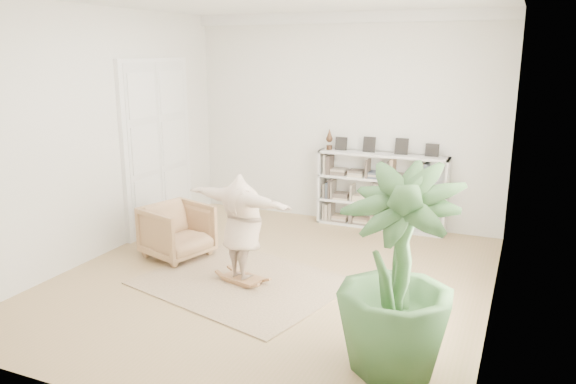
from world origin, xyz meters
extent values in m
plane|color=#9D8251|center=(0.00, 0.00, 0.00)|extent=(6.00, 6.00, 0.00)
plane|color=silver|center=(0.00, 3.00, 1.80)|extent=(5.50, 0.00, 5.50)
plane|color=silver|center=(0.00, -3.00, 1.80)|extent=(5.50, 0.00, 5.50)
plane|color=silver|center=(-2.75, 0.00, 1.80)|extent=(0.00, 6.00, 6.00)
plane|color=silver|center=(2.75, 0.00, 1.80)|extent=(0.00, 6.00, 6.00)
cube|color=white|center=(0.00, 2.94, 3.51)|extent=(5.50, 0.12, 0.18)
cube|color=white|center=(-2.71, 1.30, 1.40)|extent=(0.08, 1.78, 2.92)
cube|color=silver|center=(-2.69, 0.90, 1.40)|extent=(0.06, 0.78, 2.80)
cube|color=silver|center=(-2.69, 1.70, 1.40)|extent=(0.06, 0.78, 2.80)
cube|color=silver|center=(-0.33, 2.81, 0.65)|extent=(0.04, 0.35, 1.30)
cube|color=silver|center=(1.83, 2.81, 0.65)|extent=(0.04, 0.35, 1.30)
cube|color=silver|center=(0.75, 2.96, 0.65)|extent=(2.20, 0.04, 1.30)
cube|color=silver|center=(0.75, 2.81, 0.02)|extent=(2.20, 0.35, 0.04)
cube|color=silver|center=(0.75, 2.81, 0.43)|extent=(2.20, 0.35, 0.04)
cube|color=silver|center=(0.75, 2.81, 0.86)|extent=(2.20, 0.35, 0.04)
cube|color=silver|center=(0.75, 2.81, 1.28)|extent=(2.20, 0.35, 0.04)
cube|color=black|center=(0.00, 2.85, 1.42)|extent=(0.18, 0.07, 0.24)
cube|color=black|center=(0.50, 2.85, 1.42)|extent=(0.18, 0.07, 0.24)
cube|color=black|center=(1.05, 2.85, 1.42)|extent=(0.18, 0.07, 0.24)
cube|color=black|center=(1.55, 2.85, 1.42)|extent=(0.18, 0.07, 0.24)
imported|color=tan|center=(-1.65, 0.23, 0.40)|extent=(1.08, 1.06, 0.79)
cube|color=#A18467|center=(-0.30, -0.26, 0.01)|extent=(2.92, 2.56, 0.02)
cube|color=olive|center=(-0.30, -0.26, 0.08)|extent=(0.58, 0.43, 0.03)
cube|color=olive|center=(-0.30, -0.26, 0.04)|extent=(0.36, 0.14, 0.04)
cube|color=olive|center=(-0.30, -0.26, 0.04)|extent=(0.36, 0.14, 0.04)
cube|color=olive|center=(-0.30, -0.26, 0.08)|extent=(0.21, 0.10, 0.11)
cube|color=olive|center=(-0.30, -0.26, 0.08)|extent=(0.21, 0.10, 0.11)
imported|color=beige|center=(-0.30, -0.26, 0.82)|extent=(1.77, 0.88, 1.39)
imported|color=#33592C|center=(1.97, -1.48, 1.00)|extent=(1.31, 1.31, 2.00)
camera|label=1|loc=(2.98, -6.33, 2.99)|focal=35.00mm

